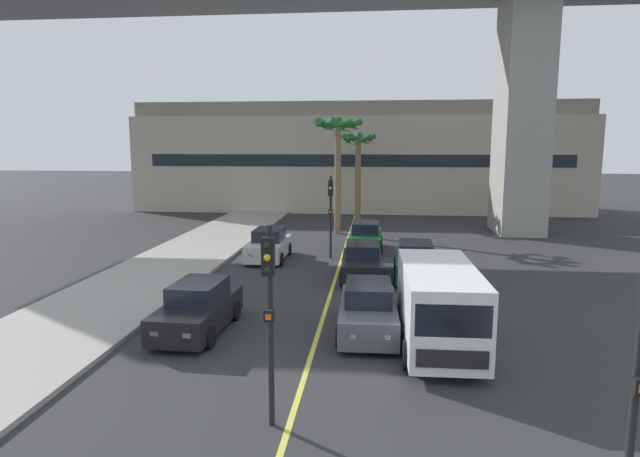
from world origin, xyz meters
TOP-DOWN VIEW (x-y plane):
  - sidewalk_left at (-8.00, 16.00)m, footprint 4.80×80.00m
  - lane_stripe_center at (0.00, 24.00)m, footprint 0.14×56.00m
  - pier_building_backdrop at (0.00, 46.04)m, footprint 38.50×8.04m
  - car_queue_front at (3.45, 20.80)m, footprint 1.93×4.15m
  - car_queue_second at (-3.63, 23.89)m, footprint 1.85×4.11m
  - car_queue_third at (-3.73, 13.26)m, footprint 1.95×4.16m
  - car_queue_fourth at (1.16, 20.40)m, footprint 1.95×4.16m
  - car_queue_fifth at (1.16, 26.68)m, footprint 1.85×4.11m
  - car_queue_sixth at (1.52, 13.66)m, footprint 1.90×4.14m
  - delivery_van at (3.52, 12.63)m, footprint 2.23×5.28m
  - traffic_light_median_near at (-0.36, 7.84)m, footprint 0.24×0.37m
  - traffic_light_median_far at (-0.57, 24.50)m, footprint 0.24×0.37m
  - palm_tree_near_median at (0.30, 38.61)m, footprint 2.69×2.72m
  - palm_tree_mid_median at (-0.83, 32.28)m, footprint 3.28×3.30m

SIDE VIEW (x-z plane):
  - lane_stripe_center at x=0.00m, z-range 0.00..0.01m
  - sidewalk_left at x=-8.00m, z-range 0.00..0.15m
  - car_queue_front at x=3.45m, z-range -0.06..1.50m
  - car_queue_second at x=-3.63m, z-range -0.06..1.50m
  - car_queue_third at x=-3.73m, z-range -0.06..1.50m
  - car_queue_fourth at x=1.16m, z-range -0.06..1.50m
  - car_queue_fifth at x=1.16m, z-range -0.06..1.50m
  - car_queue_sixth at x=1.52m, z-range -0.06..1.50m
  - delivery_van at x=3.52m, z-range 0.11..2.47m
  - traffic_light_median_near at x=-0.36m, z-range 0.61..4.81m
  - traffic_light_median_far at x=-0.57m, z-range 0.61..4.81m
  - pier_building_backdrop at x=0.00m, z-range -0.06..9.22m
  - palm_tree_near_median at x=0.30m, z-range 1.94..8.62m
  - palm_tree_mid_median at x=-0.83m, z-range 2.30..9.79m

